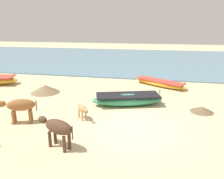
{
  "coord_description": "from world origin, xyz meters",
  "views": [
    {
      "loc": [
        0.9,
        -7.97,
        3.85
      ],
      "look_at": [
        -1.32,
        2.75,
        0.6
      ],
      "focal_mm": 34.85,
      "sensor_mm": 36.0,
      "label": 1
    }
  ],
  "objects_px": {
    "fishing_boat_0": "(160,83)",
    "cow_adult_dark": "(57,128)",
    "cow_second_adult_brown": "(20,106)",
    "fishing_boat_1": "(128,99)",
    "calf_near_tan": "(82,109)"
  },
  "relations": [
    {
      "from": "calf_near_tan",
      "to": "cow_second_adult_brown",
      "type": "height_order",
      "value": "cow_second_adult_brown"
    },
    {
      "from": "fishing_boat_0",
      "to": "calf_near_tan",
      "type": "height_order",
      "value": "calf_near_tan"
    },
    {
      "from": "cow_second_adult_brown",
      "to": "calf_near_tan",
      "type": "bearing_deg",
      "value": 179.46
    },
    {
      "from": "fishing_boat_1",
      "to": "cow_adult_dark",
      "type": "relative_size",
      "value": 2.52
    },
    {
      "from": "fishing_boat_0",
      "to": "cow_second_adult_brown",
      "type": "xyz_separation_m",
      "value": [
        -5.59,
        -6.83,
        0.51
      ]
    },
    {
      "from": "fishing_boat_1",
      "to": "cow_second_adult_brown",
      "type": "distance_m",
      "value": 4.98
    },
    {
      "from": "fishing_boat_1",
      "to": "cow_adult_dark",
      "type": "bearing_deg",
      "value": -128.06
    },
    {
      "from": "cow_second_adult_brown",
      "to": "fishing_boat_1",
      "type": "bearing_deg",
      "value": -163.7
    },
    {
      "from": "fishing_boat_1",
      "to": "cow_adult_dark",
      "type": "height_order",
      "value": "cow_adult_dark"
    },
    {
      "from": "cow_second_adult_brown",
      "to": "cow_adult_dark",
      "type": "bearing_deg",
      "value": 127.94
    },
    {
      "from": "fishing_boat_0",
      "to": "cow_adult_dark",
      "type": "height_order",
      "value": "cow_adult_dark"
    },
    {
      "from": "fishing_boat_0",
      "to": "fishing_boat_1",
      "type": "xyz_separation_m",
      "value": [
        -1.6,
        -3.89,
        0.08
      ]
    },
    {
      "from": "calf_near_tan",
      "to": "cow_second_adult_brown",
      "type": "bearing_deg",
      "value": -111.13
    },
    {
      "from": "cow_adult_dark",
      "to": "calf_near_tan",
      "type": "xyz_separation_m",
      "value": [
        0.04,
        2.28,
        -0.25
      ]
    },
    {
      "from": "cow_adult_dark",
      "to": "calf_near_tan",
      "type": "height_order",
      "value": "cow_adult_dark"
    }
  ]
}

